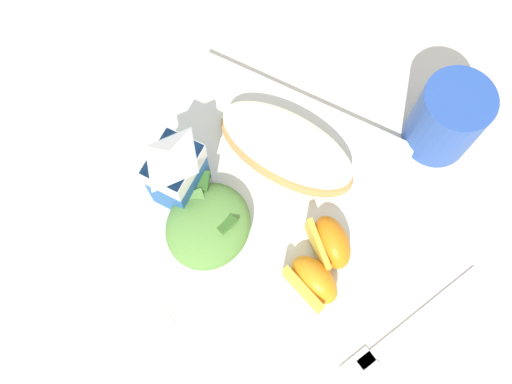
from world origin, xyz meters
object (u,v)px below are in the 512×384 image
(milk_carton, at_px, (176,170))
(drinking_blue_cup, at_px, (447,119))
(orange_wedge_front, at_px, (313,281))
(cheesy_pizza_bread, at_px, (286,149))
(paper_napkin, at_px, (107,319))
(orange_wedge_middle, at_px, (330,243))
(white_plate, at_px, (256,197))
(metal_fork, at_px, (403,331))
(green_salad_pile, at_px, (208,225))

(milk_carton, xyz_separation_m, drinking_blue_cup, (0.20, -0.23, -0.03))
(orange_wedge_front, bearing_deg, cheesy_pizza_bread, 36.49)
(orange_wedge_front, xyz_separation_m, paper_napkin, (-0.13, 0.18, -0.03))
(cheesy_pizza_bread, relative_size, milk_carton, 1.60)
(orange_wedge_middle, distance_m, drinking_blue_cup, 0.19)
(white_plate, distance_m, milk_carton, 0.11)
(cheesy_pizza_bread, relative_size, orange_wedge_front, 2.56)
(white_plate, xyz_separation_m, milk_carton, (-0.03, 0.08, 0.07))
(white_plate, relative_size, orange_wedge_front, 4.06)
(milk_carton, xyz_separation_m, metal_fork, (-0.03, -0.29, -0.07))
(white_plate, xyz_separation_m, orange_wedge_middle, (-0.02, -0.10, 0.03))
(metal_fork, bearing_deg, orange_wedge_front, 90.81)
(cheesy_pizza_bread, bearing_deg, metal_fork, -121.22)
(orange_wedge_front, height_order, drinking_blue_cup, drinking_blue_cup)
(green_salad_pile, xyz_separation_m, paper_napkin, (-0.13, 0.05, -0.03))
(cheesy_pizza_bread, height_order, metal_fork, cheesy_pizza_bread)
(cheesy_pizza_bread, height_order, orange_wedge_middle, orange_wedge_middle)
(green_salad_pile, relative_size, drinking_blue_cup, 1.01)
(milk_carton, bearing_deg, green_salad_pile, -119.69)
(cheesy_pizza_bread, relative_size, paper_napkin, 1.60)
(cheesy_pizza_bread, xyz_separation_m, milk_carton, (-0.09, 0.09, 0.04))
(paper_napkin, xyz_separation_m, metal_fork, (0.13, -0.29, 0.00))
(milk_carton, bearing_deg, paper_napkin, 178.79)
(green_salad_pile, bearing_deg, cheesy_pizza_bread, -16.44)
(paper_napkin, distance_m, metal_fork, 0.32)
(milk_carton, xyz_separation_m, orange_wedge_middle, (0.01, -0.18, -0.04))
(drinking_blue_cup, bearing_deg, orange_wedge_middle, 162.82)
(green_salad_pile, xyz_separation_m, drinking_blue_cup, (0.23, -0.18, 0.01))
(cheesy_pizza_bread, bearing_deg, orange_wedge_front, -143.51)
(white_plate, bearing_deg, orange_wedge_middle, -100.34)
(paper_napkin, bearing_deg, orange_wedge_front, -53.89)
(cheesy_pizza_bread, distance_m, orange_wedge_front, 0.15)
(milk_carton, relative_size, orange_wedge_middle, 1.61)
(green_salad_pile, distance_m, orange_wedge_front, 0.13)
(orange_wedge_middle, relative_size, drinking_blue_cup, 0.68)
(white_plate, xyz_separation_m, metal_fork, (-0.06, -0.21, -0.01))
(orange_wedge_front, distance_m, paper_napkin, 0.23)
(white_plate, xyz_separation_m, paper_napkin, (-0.20, 0.08, -0.01))
(cheesy_pizza_bread, distance_m, milk_carton, 0.13)
(paper_napkin, height_order, metal_fork, metal_fork)
(white_plate, xyz_separation_m, orange_wedge_front, (-0.06, -0.10, 0.03))
(white_plate, relative_size, milk_carton, 2.55)
(cheesy_pizza_bread, bearing_deg, white_plate, 172.08)
(green_salad_pile, relative_size, paper_napkin, 0.92)
(cheesy_pizza_bread, distance_m, paper_napkin, 0.27)
(green_salad_pile, xyz_separation_m, metal_fork, (-0.00, -0.24, -0.03))
(drinking_blue_cup, bearing_deg, paper_napkin, 146.86)
(white_plate, height_order, orange_wedge_middle, orange_wedge_middle)
(metal_fork, bearing_deg, milk_carton, 83.92)
(green_salad_pile, distance_m, drinking_blue_cup, 0.29)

